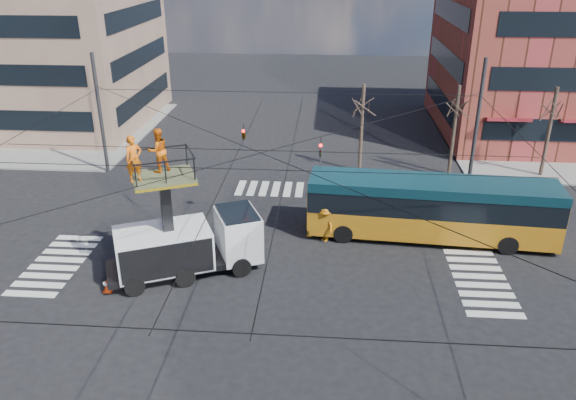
# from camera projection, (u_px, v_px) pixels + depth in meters

# --- Properties ---
(ground) EXTENTS (120.00, 120.00, 0.00)m
(ground) POSITION_uv_depth(u_px,v_px,m) (263.00, 272.00, 26.29)
(ground) COLOR black
(ground) RESTS_ON ground
(sidewalk_ne) EXTENTS (18.00, 18.00, 0.12)m
(sidewalk_ne) POSITION_uv_depth(u_px,v_px,m) (561.00, 142.00, 43.92)
(sidewalk_ne) COLOR slate
(sidewalk_ne) RESTS_ON ground
(sidewalk_nw) EXTENTS (18.00, 18.00, 0.12)m
(sidewalk_nw) POSITION_uv_depth(u_px,v_px,m) (43.00, 130.00, 46.86)
(sidewalk_nw) COLOR slate
(sidewalk_nw) RESTS_ON ground
(crosswalks) EXTENTS (22.40, 22.40, 0.02)m
(crosswalks) POSITION_uv_depth(u_px,v_px,m) (263.00, 272.00, 26.29)
(crosswalks) COLOR silver
(crosswalks) RESTS_ON ground
(overhead_network) EXTENTS (24.24, 24.24, 8.00)m
(overhead_network) POSITION_uv_depth(u_px,v_px,m) (261.00, 184.00, 24.92)
(overhead_network) COLOR #2D2D30
(overhead_network) RESTS_ON ground
(tree_a) EXTENTS (2.00, 2.00, 6.00)m
(tree_a) POSITION_uv_depth(u_px,v_px,m) (363.00, 105.00, 36.35)
(tree_a) COLOR #382B21
(tree_a) RESTS_ON ground
(tree_b) EXTENTS (2.00, 2.00, 6.00)m
(tree_b) POSITION_uv_depth(u_px,v_px,m) (457.00, 107.00, 35.93)
(tree_b) COLOR #382B21
(tree_b) RESTS_ON ground
(tree_c) EXTENTS (2.00, 2.00, 6.00)m
(tree_c) POSITION_uv_depth(u_px,v_px,m) (553.00, 108.00, 35.51)
(tree_c) COLOR #382B21
(tree_c) RESTS_ON ground
(utility_truck) EXTENTS (7.33, 4.92, 6.93)m
(utility_truck) POSITION_uv_depth(u_px,v_px,m) (186.00, 230.00, 25.46)
(utility_truck) COLOR black
(utility_truck) RESTS_ON ground
(city_bus) EXTENTS (12.69, 3.53, 3.20)m
(city_bus) POSITION_uv_depth(u_px,v_px,m) (431.00, 208.00, 28.74)
(city_bus) COLOR #BF7712
(city_bus) RESTS_ON ground
(traffic_cone) EXTENTS (0.36, 0.36, 0.62)m
(traffic_cone) POSITION_uv_depth(u_px,v_px,m) (107.00, 285.00, 24.70)
(traffic_cone) COLOR #FF3C0A
(traffic_cone) RESTS_ON ground
(worker_ground) EXTENTS (0.68, 1.17, 1.87)m
(worker_ground) POSITION_uv_depth(u_px,v_px,m) (140.00, 251.00, 26.26)
(worker_ground) COLOR orange
(worker_ground) RESTS_ON ground
(flagger) EXTENTS (1.31, 1.40, 1.89)m
(flagger) POSITION_uv_depth(u_px,v_px,m) (325.00, 224.00, 28.78)
(flagger) COLOR orange
(flagger) RESTS_ON ground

